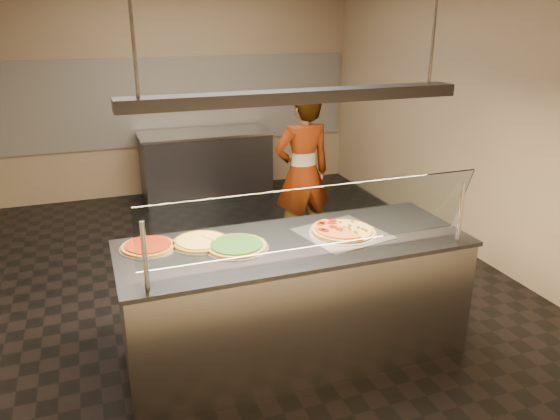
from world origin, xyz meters
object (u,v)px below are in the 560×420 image
object	(u,v)px
half_pizza_sausage	(356,228)
worker	(303,173)
half_pizza_pepperoni	(329,231)
pizza_tomato	(148,246)
heat_lamp_housing	(297,96)
perforated_tray	(343,233)
pizza_cheese	(201,241)
pizza_spinach	(236,246)
prep_table	(206,165)
pizza_spatula	(217,238)
serving_counter	(295,299)
sneeze_guard	(315,219)

from	to	relation	value
half_pizza_sausage	worker	distance (m)	1.80
half_pizza_pepperoni	pizza_tomato	xyz separation A→B (m)	(-1.27, 0.22, -0.02)
half_pizza_sausage	heat_lamp_housing	distance (m)	1.11
perforated_tray	pizza_cheese	size ratio (longest dim) A/B	1.59
pizza_tomato	pizza_spinach	bearing A→B (deg)	-19.58
pizza_spinach	pizza_tomato	xyz separation A→B (m)	(-0.58, 0.20, -0.00)
pizza_tomato	prep_table	size ratio (longest dim) A/B	0.22
pizza_spatula	pizza_spinach	bearing A→B (deg)	-55.55
perforated_tray	prep_table	distance (m)	3.96
pizza_spinach	half_pizza_pepperoni	bearing A→B (deg)	-1.38
pizza_tomato	worker	distance (m)	2.36
half_pizza_sausage	pizza_spatula	distance (m)	1.03
serving_counter	pizza_spatula	size ratio (longest dim) A/B	9.57
pizza_cheese	pizza_tomato	world-z (taller)	same
serving_counter	half_pizza_sausage	world-z (taller)	half_pizza_sausage
pizza_tomato	worker	size ratio (longest dim) A/B	0.22
sneeze_guard	pizza_spatula	xyz separation A→B (m)	(-0.52, 0.52, -0.27)
half_pizza_pepperoni	pizza_spatula	distance (m)	0.81
half_pizza_sausage	prep_table	bearing A→B (deg)	94.07
prep_table	heat_lamp_housing	size ratio (longest dim) A/B	0.77
half_pizza_pepperoni	worker	distance (m)	1.85
half_pizza_sausage	worker	xyz separation A→B (m)	(0.29, 1.78, -0.08)
perforated_tray	prep_table	xyz separation A→B (m)	(-0.17, 3.93, -0.47)
half_pizza_pepperoni	half_pizza_sausage	size ratio (longest dim) A/B	1.00
worker	heat_lamp_housing	size ratio (longest dim) A/B	0.76
serving_counter	worker	size ratio (longest dim) A/B	1.43
half_pizza_sausage	pizza_tomato	world-z (taller)	half_pizza_sausage
perforated_tray	pizza_spinach	xyz separation A→B (m)	(-0.80, 0.02, 0.01)
sneeze_guard	pizza_cheese	bearing A→B (deg)	139.83
serving_counter	heat_lamp_housing	distance (m)	1.48
pizza_cheese	perforated_tray	bearing A→B (deg)	-10.20
sneeze_guard	worker	xyz separation A→B (m)	(0.78, 2.13, -0.35)
heat_lamp_housing	pizza_spatula	bearing A→B (deg)	161.27
pizza_spinach	heat_lamp_housing	size ratio (longest dim) A/B	0.19
perforated_tray	pizza_spinach	bearing A→B (deg)	178.65
pizza_tomato	pizza_spatula	size ratio (longest dim) A/B	1.50
heat_lamp_housing	pizza_tomato	bearing A→B (deg)	166.65
half_pizza_pepperoni	pizza_tomato	distance (m)	1.29
pizza_spinach	prep_table	world-z (taller)	pizza_spinach
pizza_spatula	heat_lamp_housing	distance (m)	1.13
sneeze_guard	pizza_cheese	world-z (taller)	sneeze_guard
pizza_spinach	prep_table	bearing A→B (deg)	80.74
sneeze_guard	prep_table	world-z (taller)	sneeze_guard
serving_counter	pizza_tomato	bearing A→B (deg)	166.65
sneeze_guard	worker	bearing A→B (deg)	69.82
pizza_cheese	prep_table	distance (m)	3.87
half_pizza_sausage	heat_lamp_housing	world-z (taller)	heat_lamp_housing
sneeze_guard	pizza_spatula	world-z (taller)	sneeze_guard
worker	sneeze_guard	bearing A→B (deg)	65.97
pizza_cheese	heat_lamp_housing	bearing A→B (deg)	-17.10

